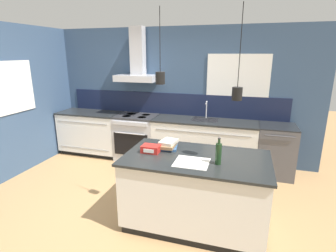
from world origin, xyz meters
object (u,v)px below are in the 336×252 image
object	(u,v)px
oven_range	(137,137)
bottle_on_island	(218,153)
dishwasher	(275,150)
book_stack	(168,145)
red_supply_box	(151,149)

from	to	relation	value
oven_range	bottle_on_island	xyz separation A→B (m)	(1.83, -1.92, 0.58)
dishwasher	book_stack	size ratio (longest dim) A/B	2.91
dishwasher	book_stack	world-z (taller)	book_stack
oven_range	red_supply_box	bearing A→B (deg)	-61.47
oven_range	red_supply_box	distance (m)	2.11
book_stack	bottle_on_island	bearing A→B (deg)	-25.29
oven_range	dishwasher	bearing A→B (deg)	0.09
bottle_on_island	red_supply_box	xyz separation A→B (m)	(-0.85, 0.12, -0.08)
dishwasher	red_supply_box	xyz separation A→B (m)	(-1.66, -1.80, 0.50)
dishwasher	oven_range	bearing A→B (deg)	-179.91
oven_range	dishwasher	xyz separation A→B (m)	(2.64, 0.00, 0.00)
dishwasher	book_stack	xyz separation A→B (m)	(-1.49, -1.61, 0.51)
bottle_on_island	book_stack	world-z (taller)	bottle_on_island
dishwasher	book_stack	distance (m)	2.25
oven_range	bottle_on_island	world-z (taller)	bottle_on_island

